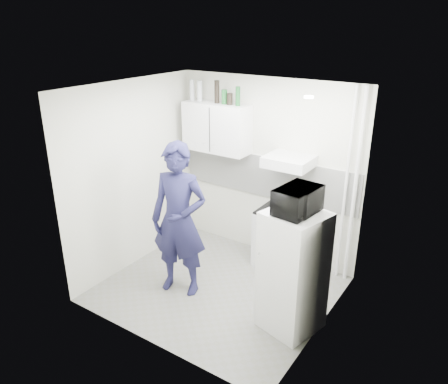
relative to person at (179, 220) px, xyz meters
The scene contains 23 objects.
floor 1.10m from the person, 31.90° to the left, with size 2.80×2.80×0.00m, color slate.
ceiling 1.68m from the person, 31.90° to the left, with size 2.80×2.80×0.00m, color white.
wall_back 1.59m from the person, 74.92° to the left, with size 2.80×2.80×0.00m, color beige.
wall_left 1.07m from the person, 165.79° to the left, with size 2.60×2.60×0.00m, color beige.
wall_right 1.85m from the person, ahead, with size 2.60×2.60×0.00m, color beige.
person is the anchor object (origin of this frame).
stove 1.55m from the person, 60.35° to the left, with size 0.51×0.51×0.81m, color silver.
fridge 1.53m from the person, ahead, with size 0.59×0.59×1.43m, color silver.
stove_top 1.45m from the person, 60.35° to the left, with size 0.49×0.49×0.03m, color black.
saucepan 1.42m from the person, 58.45° to the left, with size 0.17×0.17×0.10m, color silver.
microwave 1.62m from the person, ahead, with size 0.35×0.51×0.28m, color black.
bottle_a 2.05m from the person, 120.33° to the left, with size 0.07×0.07×0.30m, color #B2B7BC.
bottle_b 2.00m from the person, 115.71° to the left, with size 0.07×0.07×0.29m, color #B2B7BC.
bottle_d 1.94m from the person, 104.27° to the left, with size 0.07×0.07×0.32m, color black.
canister_a 1.88m from the person, 99.04° to the left, with size 0.08×0.08×0.20m, color #144C1E.
canister_b 1.85m from the person, 95.37° to the left, with size 0.08×0.08×0.16m, color black.
bottle_e 1.89m from the person, 89.65° to the left, with size 0.07×0.07×0.26m, color #144C1E.
upper_cabinet 1.62m from the person, 104.58° to the left, with size 1.00×0.35×0.70m, color silver.
range_hood 1.62m from the person, 55.68° to the left, with size 0.60×0.50×0.14m, color silver.
backsplash 1.56m from the person, 74.77° to the left, with size 2.74×0.03×0.60m, color white.
pipe_a 2.24m from the person, 39.83° to the left, with size 0.05×0.05×2.60m, color silver.
pipe_b 2.15m from the person, 41.90° to the left, with size 0.04×0.04×2.60m, color silver.
ceiling_spot_fixture 2.16m from the person, 17.84° to the left, with size 0.10×0.10×0.02m, color white.
Camera 1 is at (2.77, -4.00, 3.32)m, focal length 35.00 mm.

